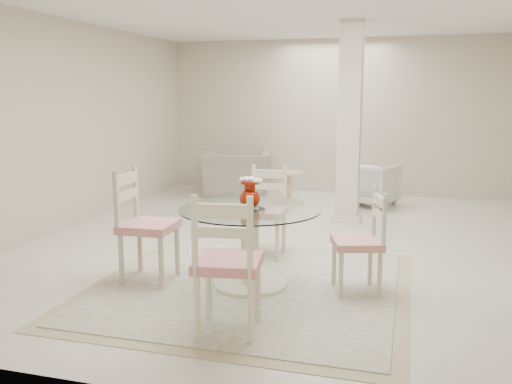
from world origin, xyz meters
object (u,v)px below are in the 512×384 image
(column, at_px, (350,124))
(dining_chair_north, at_px, (266,204))
(dining_chair_west, at_px, (141,216))
(dining_chair_south, at_px, (226,254))
(dining_table, at_px, (250,247))
(armchair_white, at_px, (371,184))
(red_vase, at_px, (250,193))
(dining_chair_east, at_px, (365,234))
(side_table, at_px, (289,189))
(recliner_taupe, at_px, (236,173))

(column, xyz_separation_m, dining_chair_north, (-0.66, -1.90, -0.78))
(dining_chair_west, height_order, dining_chair_south, dining_chair_west)
(dining_chair_west, bearing_deg, column, -29.83)
(dining_table, relative_size, dining_chair_west, 1.07)
(dining_chair_west, bearing_deg, dining_chair_north, -41.14)
(dining_chair_west, distance_m, armchair_white, 4.62)
(dining_chair_west, xyz_separation_m, dining_chair_south, (1.14, -0.90, -0.01))
(dining_table, xyz_separation_m, red_vase, (0.00, 0.00, 0.50))
(dining_chair_east, distance_m, dining_chair_south, 1.45)
(column, xyz_separation_m, side_table, (-1.03, 0.91, -1.11))
(dining_chair_east, distance_m, dining_chair_north, 1.43)
(dining_chair_south, bearing_deg, recliner_taupe, -80.88)
(armchair_white, bearing_deg, dining_chair_south, 105.03)
(side_table, bearing_deg, dining_chair_south, -82.92)
(armchair_white, bearing_deg, red_vase, 101.56)
(recliner_taupe, bearing_deg, dining_chair_east, 106.68)
(red_vase, relative_size, dining_chair_east, 0.28)
(red_vase, height_order, dining_chair_west, dining_chair_west)
(dining_table, xyz_separation_m, dining_chair_east, (1.01, 0.13, 0.16))
(armchair_white, bearing_deg, column, 101.10)
(dining_chair_south, distance_m, side_table, 4.89)
(column, distance_m, dining_chair_west, 3.49)
(dining_table, xyz_separation_m, armchair_white, (0.79, 4.13, -0.04))
(dining_chair_west, height_order, armchair_white, dining_chair_west)
(red_vase, bearing_deg, column, 79.33)
(dining_chair_north, relative_size, side_table, 2.05)
(red_vase, distance_m, dining_chair_west, 1.06)
(dining_table, relative_size, dining_chair_east, 1.25)
(dining_chair_west, bearing_deg, dining_table, -85.92)
(dining_chair_west, relative_size, dining_chair_south, 1.01)
(dining_chair_east, xyz_separation_m, dining_chair_south, (-0.88, -1.15, 0.08))
(red_vase, bearing_deg, side_table, 97.12)
(recliner_taupe, relative_size, side_table, 2.23)
(dining_chair_west, relative_size, side_table, 2.26)
(dining_table, bearing_deg, side_table, 97.11)
(dining_chair_north, relative_size, dining_chair_west, 0.91)
(side_table, bearing_deg, dining_chair_west, -97.86)
(dining_chair_north, relative_size, armchair_white, 1.45)
(red_vase, bearing_deg, armchair_white, 79.14)
(dining_chair_north, distance_m, dining_chair_south, 2.05)
(dining_table, bearing_deg, dining_chair_south, -83.02)
(red_vase, xyz_separation_m, armchair_white, (0.79, 4.12, -0.53))
(dining_chair_east, relative_size, dining_chair_south, 0.87)
(dining_chair_north, xyz_separation_m, side_table, (-0.36, 2.81, -0.32))
(dining_chair_east, bearing_deg, column, 171.36)
(red_vase, height_order, dining_chair_north, dining_chair_north)
(red_vase, bearing_deg, dining_chair_west, -173.27)
(column, height_order, recliner_taupe, column)
(column, bearing_deg, recliner_taupe, 144.73)
(column, bearing_deg, red_vase, -100.67)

